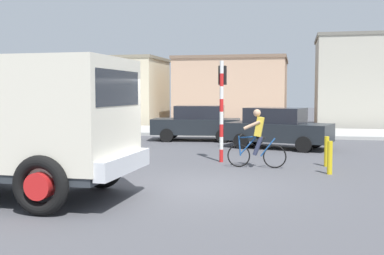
% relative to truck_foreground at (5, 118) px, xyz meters
% --- Properties ---
extents(ground_plane, '(120.00, 120.00, 0.00)m').
position_rel_truck_foreground_xyz_m(ground_plane, '(3.76, 1.93, -1.67)').
color(ground_plane, '#4C4C51').
extents(sidewalk_far, '(80.00, 5.00, 0.16)m').
position_rel_truck_foreground_xyz_m(sidewalk_far, '(3.76, 16.74, -1.59)').
color(sidewalk_far, '#ADADA8').
rests_on(sidewalk_far, ground).
extents(truck_foreground, '(5.49, 2.96, 2.90)m').
position_rel_truck_foreground_xyz_m(truck_foreground, '(0.00, 0.00, 0.00)').
color(truck_foreground, silver).
rests_on(truck_foreground, ground).
extents(cyclist, '(1.73, 0.50, 1.72)m').
position_rel_truck_foreground_xyz_m(cyclist, '(4.89, 5.04, -0.80)').
color(cyclist, black).
rests_on(cyclist, ground).
extents(traffic_light_pole, '(0.24, 0.43, 3.20)m').
position_rel_truck_foreground_xyz_m(traffic_light_pole, '(3.69, 6.05, 0.40)').
color(traffic_light_pole, red).
rests_on(traffic_light_pole, ground).
extents(car_red_near, '(4.32, 2.78, 1.60)m').
position_rel_truck_foreground_xyz_m(car_red_near, '(5.30, 10.14, -0.85)').
color(car_red_near, '#1E2328').
rests_on(car_red_near, ground).
extents(car_white_mid, '(4.10, 2.08, 1.60)m').
position_rel_truck_foreground_xyz_m(car_white_mid, '(-1.88, 7.84, -0.85)').
color(car_white_mid, white).
rests_on(car_white_mid, ground).
extents(car_far_side, '(4.16, 2.19, 1.60)m').
position_rel_truck_foreground_xyz_m(car_far_side, '(1.57, 12.48, -0.85)').
color(car_far_side, '#1E2328').
rests_on(car_far_side, ground).
extents(bollard_near, '(0.14, 0.14, 0.90)m').
position_rel_truck_foreground_xyz_m(bollard_near, '(6.90, 4.32, -1.22)').
color(bollard_near, gold).
rests_on(bollard_near, ground).
extents(bollard_far, '(0.14, 0.14, 0.90)m').
position_rel_truck_foreground_xyz_m(bollard_far, '(6.90, 5.72, -1.22)').
color(bollard_far, gold).
rests_on(bollard_far, ground).
extents(building_corner_left, '(7.93, 5.22, 4.59)m').
position_rel_truck_foreground_xyz_m(building_corner_left, '(-7.01, 22.67, 0.63)').
color(building_corner_left, beige).
rests_on(building_corner_left, ground).
extents(building_mid_block, '(7.25, 7.59, 4.53)m').
position_rel_truck_foreground_xyz_m(building_mid_block, '(1.74, 24.31, 0.60)').
color(building_mid_block, tan).
rests_on(building_mid_block, ground).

